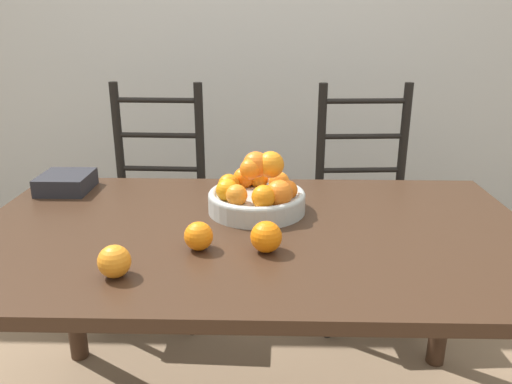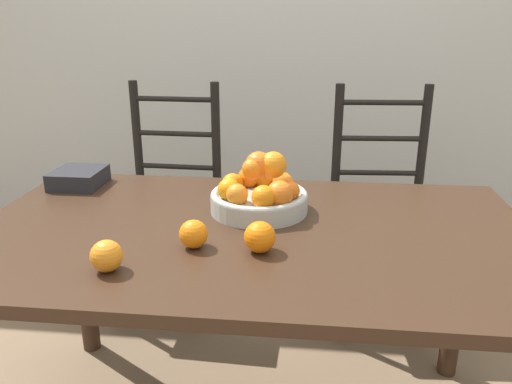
{
  "view_description": "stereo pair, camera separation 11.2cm",
  "coord_description": "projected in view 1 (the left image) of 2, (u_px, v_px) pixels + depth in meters",
  "views": [
    {
      "loc": [
        0.04,
        -1.31,
        1.3
      ],
      "look_at": [
        0.01,
        0.04,
        0.83
      ],
      "focal_mm": 35.0,
      "sensor_mm": 36.0,
      "label": 1
    },
    {
      "loc": [
        0.15,
        -1.3,
        1.3
      ],
      "look_at": [
        0.01,
        0.04,
        0.83
      ],
      "focal_mm": 35.0,
      "sensor_mm": 36.0,
      "label": 2
    }
  ],
  "objects": [
    {
      "name": "orange_loose_0",
      "position": [
        114.0,
        261.0,
        1.14
      ],
      "size": [
        0.08,
        0.08,
        0.08
      ],
      "color": "orange",
      "rests_on": "dining_table"
    },
    {
      "name": "wall_back",
      "position": [
        261.0,
        20.0,
        2.67
      ],
      "size": [
        8.0,
        0.06,
        2.6
      ],
      "color": "beige",
      "rests_on": "ground_plane"
    },
    {
      "name": "orange_loose_2",
      "position": [
        266.0,
        237.0,
        1.26
      ],
      "size": [
        0.08,
        0.08,
        0.08
      ],
      "color": "orange",
      "rests_on": "dining_table"
    },
    {
      "name": "chair_right",
      "position": [
        365.0,
        212.0,
        2.23
      ],
      "size": [
        0.44,
        0.43,
        1.04
      ],
      "rotation": [
        0.0,
        0.0,
        0.06
      ],
      "color": "black",
      "rests_on": "ground_plane"
    },
    {
      "name": "orange_loose_1",
      "position": [
        199.0,
        236.0,
        1.28
      ],
      "size": [
        0.07,
        0.07,
        0.07
      ],
      "color": "orange",
      "rests_on": "dining_table"
    },
    {
      "name": "book_stack",
      "position": [
        66.0,
        182.0,
        1.73
      ],
      "size": [
        0.17,
        0.18,
        0.06
      ],
      "color": "#232328",
      "rests_on": "dining_table"
    },
    {
      "name": "fruit_bowl",
      "position": [
        257.0,
        193.0,
        1.53
      ],
      "size": [
        0.3,
        0.3,
        0.19
      ],
      "color": "#B2B7B2",
      "rests_on": "dining_table"
    },
    {
      "name": "dining_table",
      "position": [
        253.0,
        258.0,
        1.45
      ],
      "size": [
        1.6,
        0.93,
        0.74
      ],
      "color": "#382316",
      "rests_on": "ground_plane"
    },
    {
      "name": "chair_left",
      "position": [
        156.0,
        210.0,
        2.25
      ],
      "size": [
        0.43,
        0.41,
        1.04
      ],
      "rotation": [
        0.0,
        0.0,
        -0.04
      ],
      "color": "black",
      "rests_on": "ground_plane"
    }
  ]
}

